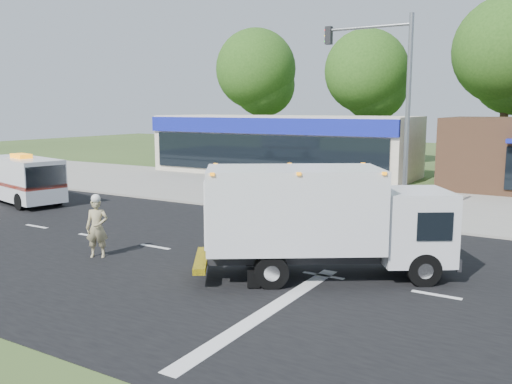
# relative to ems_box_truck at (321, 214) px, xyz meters

# --- Properties ---
(ground) EXTENTS (120.00, 120.00, 0.00)m
(ground) POSITION_rel_ems_box_truck_xyz_m (-2.95, 0.11, -1.72)
(ground) COLOR #385123
(ground) RESTS_ON ground
(road_asphalt) EXTENTS (60.00, 14.00, 0.02)m
(road_asphalt) POSITION_rel_ems_box_truck_xyz_m (-2.95, 0.11, -1.72)
(road_asphalt) COLOR black
(road_asphalt) RESTS_ON ground
(sidewalk) EXTENTS (60.00, 2.40, 0.12)m
(sidewalk) POSITION_rel_ems_box_truck_xyz_m (-2.95, 8.31, -1.66)
(sidewalk) COLOR gray
(sidewalk) RESTS_ON ground
(parking_apron) EXTENTS (60.00, 9.00, 0.02)m
(parking_apron) POSITION_rel_ems_box_truck_xyz_m (-2.95, 14.11, -1.71)
(parking_apron) COLOR gray
(parking_apron) RESTS_ON ground
(lane_markings) EXTENTS (55.20, 7.00, 0.01)m
(lane_markings) POSITION_rel_ems_box_truck_xyz_m (-1.60, -1.24, -1.71)
(lane_markings) COLOR silver
(lane_markings) RESTS_ON road_asphalt
(ems_box_truck) EXTENTS (6.78, 5.43, 2.99)m
(ems_box_truck) POSITION_rel_ems_box_truck_xyz_m (0.00, 0.00, 0.00)
(ems_box_truck) COLOR black
(ems_box_truck) RESTS_ON ground
(emergency_worker) EXTENTS (0.81, 0.73, 1.96)m
(emergency_worker) POSITION_rel_ems_box_truck_xyz_m (-6.64, -1.70, -0.76)
(emergency_worker) COLOR tan
(emergency_worker) RESTS_ON ground
(ambulance_van) EXTENTS (5.36, 3.01, 2.38)m
(ambulance_van) POSITION_rel_ems_box_truck_xyz_m (-16.78, 3.14, -0.52)
(ambulance_van) COLOR silver
(ambulance_van) RESTS_ON ground
(retail_strip_mall) EXTENTS (18.00, 6.20, 4.00)m
(retail_strip_mall) POSITION_rel_ems_box_truck_xyz_m (-11.95, 20.04, 0.29)
(retail_strip_mall) COLOR beige
(retail_strip_mall) RESTS_ON ground
(traffic_signal_pole) EXTENTS (3.51, 0.25, 8.00)m
(traffic_signal_pole) POSITION_rel_ems_box_truck_xyz_m (-0.59, 7.71, 3.20)
(traffic_signal_pole) COLOR gray
(traffic_signal_pole) RESTS_ON ground
(background_trees) EXTENTS (36.77, 7.39, 12.10)m
(background_trees) POSITION_rel_ems_box_truck_xyz_m (-3.79, 28.28, 5.66)
(background_trees) COLOR #332114
(background_trees) RESTS_ON ground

